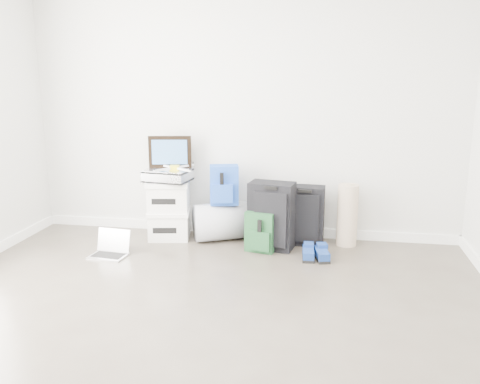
% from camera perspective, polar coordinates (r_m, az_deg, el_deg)
% --- Properties ---
extents(ground, '(5.00, 5.00, 0.00)m').
position_cam_1_polar(ground, '(3.32, -7.09, -17.87)').
color(ground, '#3E362D').
rests_on(ground, ground).
extents(room_envelope, '(4.52, 5.02, 2.71)m').
position_cam_1_polar(room_envelope, '(2.86, -8.00, 13.36)').
color(room_envelope, silver).
rests_on(room_envelope, ground).
extents(boxes_stack, '(0.48, 0.42, 0.61)m').
position_cam_1_polar(boxes_stack, '(5.36, -7.98, -2.00)').
color(boxes_stack, white).
rests_on(boxes_stack, ground).
extents(briefcase, '(0.48, 0.38, 0.13)m').
position_cam_1_polar(briefcase, '(5.28, -8.11, 1.85)').
color(briefcase, '#B2B2B7').
rests_on(briefcase, boxes_stack).
extents(painting, '(0.44, 0.11, 0.33)m').
position_cam_1_polar(painting, '(5.33, -7.87, 4.48)').
color(painting, black).
rests_on(painting, briefcase).
extents(drone, '(0.43, 0.43, 0.05)m').
position_cam_1_polar(drone, '(5.22, -7.37, 2.72)').
color(drone, yellow).
rests_on(drone, briefcase).
extents(duffel_bag, '(0.73, 0.62, 0.39)m').
position_cam_1_polar(duffel_bag, '(5.31, -1.72, -3.31)').
color(duffel_bag, gray).
rests_on(duffel_bag, ground).
extents(blue_backpack, '(0.32, 0.27, 0.40)m').
position_cam_1_polar(blue_backpack, '(5.18, -1.82, 0.71)').
color(blue_backpack, '#1940A8').
rests_on(blue_backpack, duffel_bag).
extents(large_suitcase, '(0.47, 0.35, 0.67)m').
position_cam_1_polar(large_suitcase, '(5.00, 3.56, -2.70)').
color(large_suitcase, black).
rests_on(large_suitcase, ground).
extents(green_backpack, '(0.32, 0.26, 0.40)m').
position_cam_1_polar(green_backpack, '(4.96, 2.35, -4.53)').
color(green_backpack, '#123321').
rests_on(green_backpack, ground).
extents(carry_on, '(0.39, 0.27, 0.60)m').
position_cam_1_polar(carry_on, '(5.18, 7.28, -2.62)').
color(carry_on, black).
rests_on(carry_on, ground).
extents(shoes, '(0.27, 0.30, 0.09)m').
position_cam_1_polar(shoes, '(4.86, 8.41, -6.91)').
color(shoes, black).
rests_on(shoes, ground).
extents(rolled_rug, '(0.21, 0.21, 0.63)m').
position_cam_1_polar(rolled_rug, '(5.21, 11.96, -2.55)').
color(rolled_rug, tan).
rests_on(rolled_rug, ground).
extents(laptop, '(0.36, 0.28, 0.24)m').
position_cam_1_polar(laptop, '(5.04, -14.33, -6.26)').
color(laptop, silver).
rests_on(laptop, ground).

